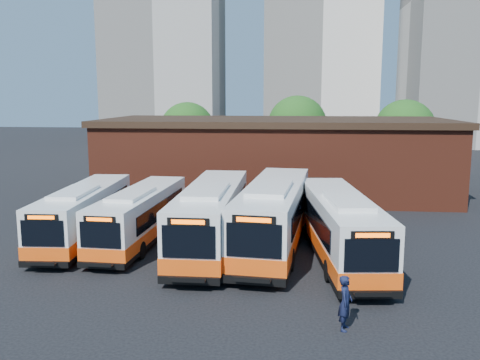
# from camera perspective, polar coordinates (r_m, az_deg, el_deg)

# --- Properties ---
(ground) EXTENTS (220.00, 220.00, 0.00)m
(ground) POSITION_cam_1_polar(r_m,az_deg,el_deg) (24.44, 2.43, -10.34)
(ground) COLOR black
(bus_farwest) EXTENTS (3.03, 11.81, 3.19)m
(bus_farwest) POSITION_cam_1_polar(r_m,az_deg,el_deg) (30.70, -17.06, -3.83)
(bus_farwest) COLOR white
(bus_farwest) RESTS_ON ground
(bus_west) EXTENTS (2.93, 11.54, 3.11)m
(bus_west) POSITION_cam_1_polar(r_m,az_deg,el_deg) (29.59, -11.10, -4.14)
(bus_west) COLOR white
(bus_west) RESTS_ON ground
(bus_midwest) EXTENTS (2.80, 13.24, 3.60)m
(bus_midwest) POSITION_cam_1_polar(r_m,az_deg,el_deg) (27.84, -3.20, -4.37)
(bus_midwest) COLOR white
(bus_midwest) RESTS_ON ground
(bus_mideast) EXTENTS (4.12, 13.86, 3.73)m
(bus_mideast) POSITION_cam_1_polar(r_m,az_deg,el_deg) (27.91, 3.83, -4.21)
(bus_mideast) COLOR white
(bus_mideast) RESTS_ON ground
(bus_east) EXTENTS (3.89, 12.72, 3.42)m
(bus_east) POSITION_cam_1_polar(r_m,az_deg,el_deg) (26.57, 11.18, -5.38)
(bus_east) COLOR white
(bus_east) RESTS_ON ground
(transit_worker) EXTENTS (0.64, 0.83, 2.01)m
(transit_worker) POSITION_cam_1_polar(r_m,az_deg,el_deg) (18.88, 11.74, -13.36)
(transit_worker) COLOR #121733
(transit_worker) RESTS_ON ground
(depot_building) EXTENTS (28.60, 12.60, 6.40)m
(depot_building) POSITION_cam_1_polar(r_m,az_deg,el_deg) (43.28, 3.97, 2.73)
(depot_building) COLOR maroon
(depot_building) RESTS_ON ground
(tree_west) EXTENTS (6.00, 6.00, 7.65)m
(tree_west) POSITION_cam_1_polar(r_m,az_deg,el_deg) (56.23, -5.92, 5.65)
(tree_west) COLOR #382314
(tree_west) RESTS_ON ground
(tree_mid) EXTENTS (6.56, 6.56, 8.36)m
(tree_mid) POSITION_cam_1_polar(r_m,az_deg,el_deg) (57.07, 6.44, 6.13)
(tree_mid) COLOR #382314
(tree_mid) RESTS_ON ground
(tree_east) EXTENTS (6.24, 6.24, 7.96)m
(tree_east) POSITION_cam_1_polar(r_m,az_deg,el_deg) (55.34, 17.99, 5.38)
(tree_east) COLOR #382314
(tree_east) RESTS_ON ground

